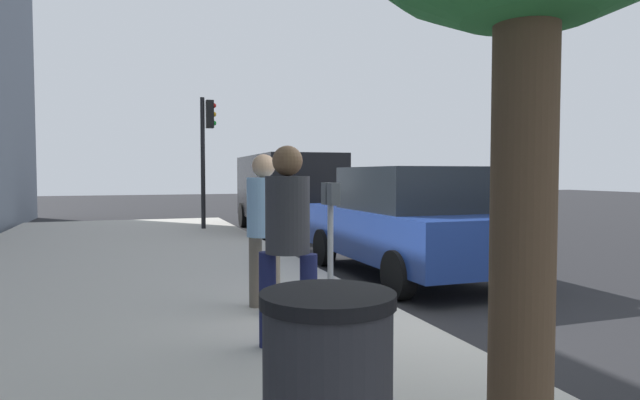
{
  "coord_description": "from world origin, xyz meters",
  "views": [
    {
      "loc": [
        -4.93,
        2.82,
        1.67
      ],
      "look_at": [
        1.63,
        0.56,
        1.33
      ],
      "focal_mm": 30.68,
      "sensor_mm": 36.0,
      "label": 1
    }
  ],
  "objects_px": {
    "pedestrian_at_meter": "(264,219)",
    "parking_meter": "(331,216)",
    "parked_sedan_near": "(407,222)",
    "parked_van_far": "(286,188)",
    "pedestrian_bystander": "(288,230)",
    "traffic_signal": "(206,141)"
  },
  "relations": [
    {
      "from": "pedestrian_at_meter",
      "to": "traffic_signal",
      "type": "xyz_separation_m",
      "value": [
        9.39,
        -0.59,
        1.41
      ]
    },
    {
      "from": "traffic_signal",
      "to": "parking_meter",
      "type": "bearing_deg",
      "value": -178.49
    },
    {
      "from": "pedestrian_at_meter",
      "to": "parked_van_far",
      "type": "distance_m",
      "value": 9.59
    },
    {
      "from": "pedestrian_bystander",
      "to": "traffic_signal",
      "type": "distance_m",
      "value": 10.89
    },
    {
      "from": "pedestrian_at_meter",
      "to": "parked_sedan_near",
      "type": "distance_m",
      "value": 3.41
    },
    {
      "from": "parked_sedan_near",
      "to": "traffic_signal",
      "type": "xyz_separation_m",
      "value": [
        7.47,
        2.21,
        1.68
      ]
    },
    {
      "from": "pedestrian_at_meter",
      "to": "parking_meter",
      "type": "bearing_deg",
      "value": -8.75
    },
    {
      "from": "pedestrian_bystander",
      "to": "parked_sedan_near",
      "type": "height_order",
      "value": "pedestrian_bystander"
    },
    {
      "from": "parked_sedan_near",
      "to": "parked_van_far",
      "type": "height_order",
      "value": "parked_van_far"
    },
    {
      "from": "pedestrian_at_meter",
      "to": "pedestrian_bystander",
      "type": "bearing_deg",
      "value": -112.88
    },
    {
      "from": "pedestrian_at_meter",
      "to": "parked_sedan_near",
      "type": "relative_size",
      "value": 0.39
    },
    {
      "from": "parking_meter",
      "to": "pedestrian_at_meter",
      "type": "height_order",
      "value": "pedestrian_at_meter"
    },
    {
      "from": "parked_sedan_near",
      "to": "parked_van_far",
      "type": "relative_size",
      "value": 0.84
    },
    {
      "from": "parking_meter",
      "to": "parked_sedan_near",
      "type": "bearing_deg",
      "value": -47.77
    },
    {
      "from": "pedestrian_bystander",
      "to": "parked_sedan_near",
      "type": "distance_m",
      "value": 4.42
    },
    {
      "from": "pedestrian_bystander",
      "to": "traffic_signal",
      "type": "height_order",
      "value": "traffic_signal"
    },
    {
      "from": "parked_sedan_near",
      "to": "parking_meter",
      "type": "bearing_deg",
      "value": 132.23
    },
    {
      "from": "parking_meter",
      "to": "parked_van_far",
      "type": "xyz_separation_m",
      "value": [
        9.04,
        -1.96,
        0.09
      ]
    },
    {
      "from": "pedestrian_at_meter",
      "to": "traffic_signal",
      "type": "bearing_deg",
      "value": 68.35
    },
    {
      "from": "traffic_signal",
      "to": "pedestrian_bystander",
      "type": "bearing_deg",
      "value": 176.24
    },
    {
      "from": "pedestrian_at_meter",
      "to": "pedestrian_bystander",
      "type": "relative_size",
      "value": 0.99
    },
    {
      "from": "parking_meter",
      "to": "pedestrian_bystander",
      "type": "height_order",
      "value": "pedestrian_bystander"
    }
  ]
}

